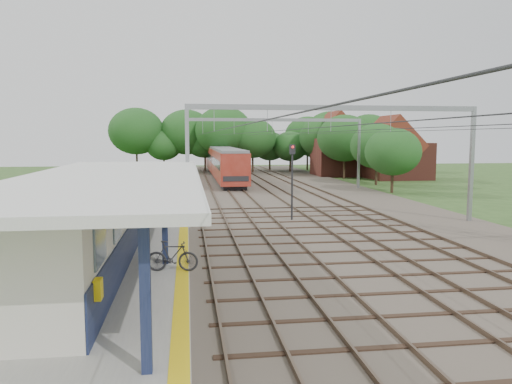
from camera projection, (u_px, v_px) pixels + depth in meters
ground at (369, 321)px, 14.06m from camera, size 160.00×160.00×0.00m
ballast_bed at (290, 195)px, 44.14m from camera, size 18.00×90.00×0.10m
platform at (142, 231)px, 26.80m from camera, size 5.00×52.00×0.35m
yellow_stripe at (184, 226)px, 27.09m from camera, size 0.45×52.00×0.01m
station_building at (89, 217)px, 19.52m from camera, size 3.41×18.00×3.40m
canopy at (113, 179)px, 18.51m from camera, size 6.40×20.00×3.44m
rail_tracks at (262, 194)px, 43.78m from camera, size 11.80×88.00×0.15m
catenary_system at (296, 133)px, 38.81m from camera, size 17.22×88.00×7.00m
tree_band at (250, 139)px, 70.29m from camera, size 31.72×30.88×8.82m
house_near at (398, 155)px, 61.89m from camera, size 7.00×6.12×7.89m
house_far at (344, 152)px, 67.09m from camera, size 8.00×6.12×8.66m
person at (154, 209)px, 27.76m from camera, size 0.61×0.41×1.63m
bicycle at (172, 256)px, 17.96m from camera, size 1.92×0.80×1.12m
train at (222, 161)px, 64.45m from camera, size 2.91×36.19×3.82m
signal_post at (292, 172)px, 30.51m from camera, size 0.35×0.30×4.73m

